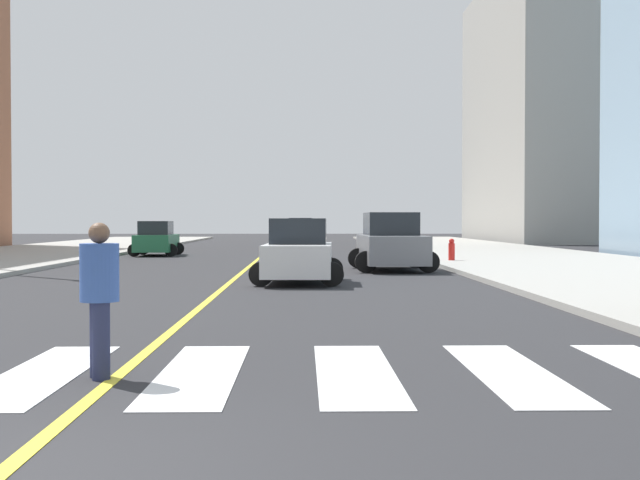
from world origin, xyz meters
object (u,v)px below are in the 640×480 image
car_white_third (299,253)px  car_green_fourth (156,239)px  pedestrian_crossing (100,293)px  car_blue_second (301,232)px  fire_hydrant (452,250)px  car_gray_nearest (391,243)px

car_white_third → car_green_fourth: size_ratio=1.06×
pedestrian_crossing → car_white_third: bearing=149.7°
pedestrian_crossing → car_blue_second: bearing=156.0°
car_white_third → fire_hydrant: (6.22, 10.40, -0.28)m
car_white_third → fire_hydrant: 12.12m
car_green_fourth → fire_hydrant: (13.54, -8.40, -0.24)m
car_blue_second → fire_hydrant: car_blue_second is taller
car_blue_second → fire_hydrant: 30.82m
pedestrian_crossing → fire_hydrant: (8.34, 24.75, -0.38)m
car_blue_second → pedestrian_crossing: size_ratio=2.62×
car_blue_second → car_green_fourth: size_ratio=1.15×
pedestrian_crossing → fire_hydrant: size_ratio=1.96×
car_white_third → fire_hydrant: bearing=-118.6°
car_white_third → fire_hydrant: size_ratio=4.68×
car_white_third → pedestrian_crossing: size_ratio=2.39×
car_green_fourth → pedestrian_crossing: 33.55m
car_white_third → car_gray_nearest: bearing=-116.4°
fire_hydrant → car_green_fourth: bearing=148.2°
car_blue_second → fire_hydrant: bearing=104.6°
car_gray_nearest → car_blue_second: bearing=-86.1°
car_blue_second → pedestrian_crossing: 54.96m
car_blue_second → car_green_fourth: car_blue_second is taller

